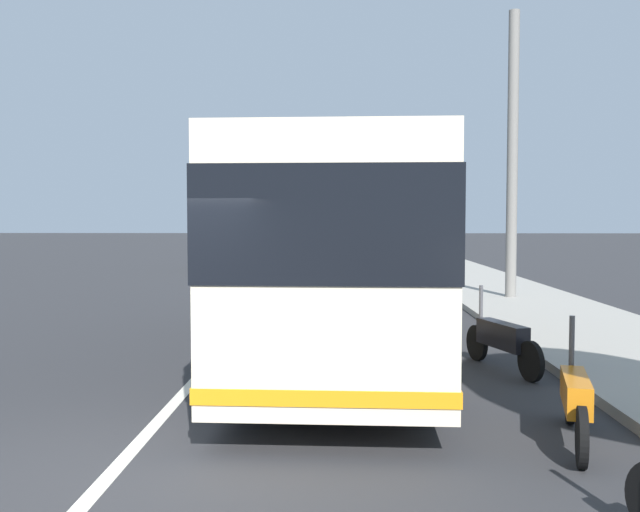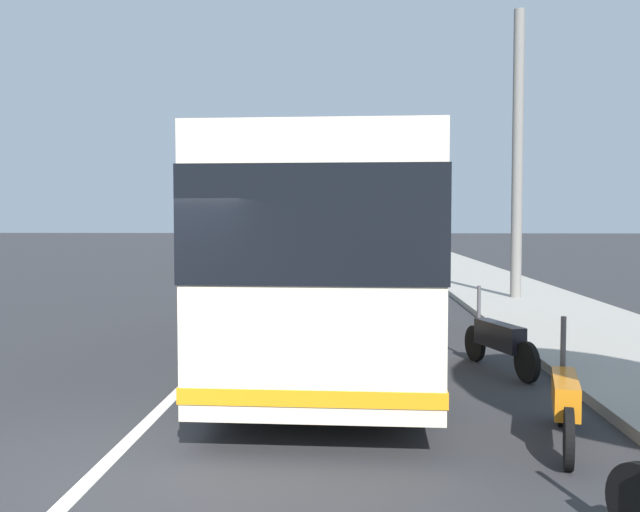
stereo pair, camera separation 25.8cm
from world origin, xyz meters
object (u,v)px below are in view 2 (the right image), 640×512
motorcycle_by_tree (565,401)px  car_ahead_same_lane (250,253)px  motorcycle_nearest_curb (499,341)px  utility_pole (517,157)px  car_oncoming (347,259)px  coach_bus (339,245)px

motorcycle_by_tree → car_ahead_same_lane: bearing=29.2°
motorcycle_by_tree → motorcycle_nearest_curb: motorcycle_nearest_curb is taller
motorcycle_nearest_curb → car_ahead_same_lane: car_ahead_same_lane is taller
motorcycle_nearest_curb → utility_pole: size_ratio=0.26×
motorcycle_by_tree → car_oncoming: 21.65m
coach_bus → utility_pole: (7.98, -4.75, 2.14)m
motorcycle_by_tree → utility_pole: 13.20m
car_ahead_same_lane → car_oncoming: bearing=51.6°
car_ahead_same_lane → utility_pole: (-13.08, -9.33, 3.29)m
car_oncoming → motorcycle_by_tree: bearing=-169.3°
car_ahead_same_lane → utility_pole: utility_pole is taller
motorcycle_by_tree → car_ahead_same_lane: 26.50m
car_ahead_same_lane → motorcycle_nearest_curb: bearing=20.7°
motorcycle_by_tree → utility_pole: (12.49, -2.36, 3.56)m
motorcycle_nearest_curb → car_ahead_same_lane: 23.16m
motorcycle_nearest_curb → utility_pole: 9.94m
motorcycle_nearest_curb → motorcycle_by_tree: bearing=161.7°
motorcycle_by_tree → car_oncoming: size_ratio=0.43×
coach_bus → car_ahead_same_lane: size_ratio=2.59×
car_oncoming → utility_pole: 10.73m
coach_bus → utility_pole: 9.53m
motorcycle_nearest_curb → car_oncoming: car_oncoming is taller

